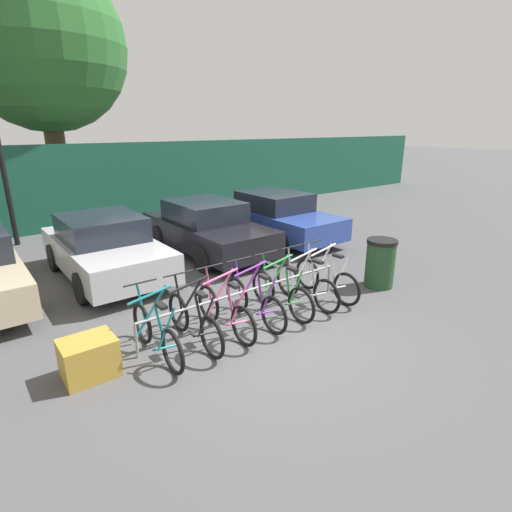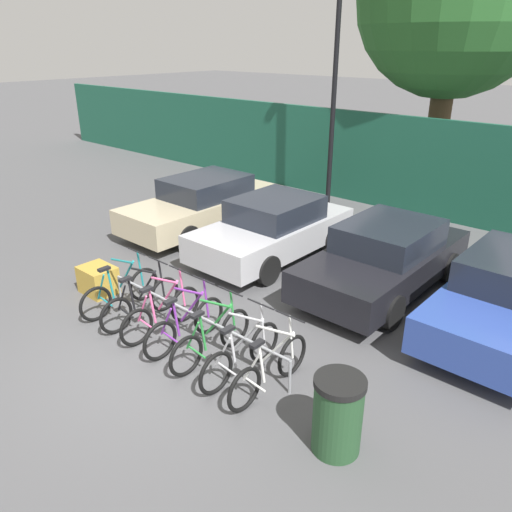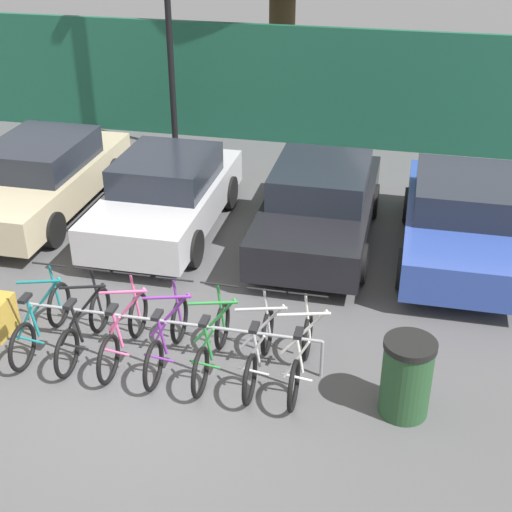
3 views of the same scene
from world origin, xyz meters
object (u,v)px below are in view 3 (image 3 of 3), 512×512
bicycle_teal (41,322)px  bicycle_pink (124,333)px  bicycle_purple (167,339)px  car_black (319,205)px  car_blue (461,219)px  bike_rack (169,325)px  bicycle_green (212,345)px  bicycle_white (301,357)px  car_beige (41,177)px  trash_bin (406,377)px  bicycle_silver (259,351)px  car_silver (167,195)px  bicycle_black (84,328)px

bicycle_teal → bicycle_pink: same height
bicycle_purple → car_black: bearing=71.3°
car_blue → bicycle_purple: bearing=-134.1°
bike_rack → bicycle_green: bearing=-13.4°
bicycle_purple → bicycle_white: same height
bicycle_purple → bicycle_white: size_ratio=1.00×
bike_rack → car_blue: (3.84, 3.81, 0.20)m
car_beige → car_blue: (7.72, -0.14, -0.00)m
bike_rack → bicycle_white: (1.80, -0.15, -0.11)m
bike_rack → trash_bin: bearing=-8.3°
bicycle_pink → trash_bin: (3.72, -0.31, 0.14)m
bicycle_silver → car_blue: size_ratio=0.40×
bicycle_purple → car_black: car_black is taller
car_blue → bike_rack: bearing=-135.3°
bicycle_green → bicycle_pink: bearing=176.2°
bicycle_green → car_silver: bearing=112.8°
bicycle_pink → car_beige: bearing=128.5°
bicycle_teal → bicycle_white: bearing=-3.2°
bicycle_white → trash_bin: bearing=-16.1°
bicycle_pink → trash_bin: bearing=-4.9°
bicycle_teal → car_black: car_black is taller
bicycle_black → bicycle_silver: size_ratio=1.00×
bicycle_silver → trash_bin: bearing=-8.6°
bicycle_black → bicycle_purple: same height
bicycle_teal → car_blue: 6.90m
bicycle_pink → trash_bin: 3.74m
bike_rack → bicycle_white: bearing=-4.7°
bicycle_silver → car_silver: size_ratio=0.42×
car_black → car_blue: size_ratio=1.00×
bike_rack → bicycle_teal: 1.81m
bicycle_white → car_blue: size_ratio=0.40×
bicycle_pink → car_blue: car_blue is taller
bicycle_pink → car_beige: size_ratio=0.38×
bicycle_pink → car_silver: 3.90m
bicycle_white → bicycle_purple: bearing=177.0°
bicycle_pink → car_silver: car_silver is taller
bike_rack → trash_bin: (3.12, -0.45, 0.03)m
car_silver → trash_bin: car_silver is taller
bicycle_black → bicycle_teal: bearing=-176.4°
bicycle_white → car_silver: bearing=126.0°
car_silver → car_blue: same height
car_beige → car_black: (5.33, -0.10, -0.00)m
bicycle_black → trash_bin: 4.31m
bike_rack → trash_bin: 3.16m
bicycle_black → bicycle_silver: bearing=3.6°
bicycle_black → bicycle_green: same height
bicycle_green → trash_bin: 2.52m
bicycle_silver → bicycle_white: same height
bicycle_teal → car_blue: (5.65, 3.95, 0.31)m
bicycle_teal → car_black: size_ratio=0.40×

